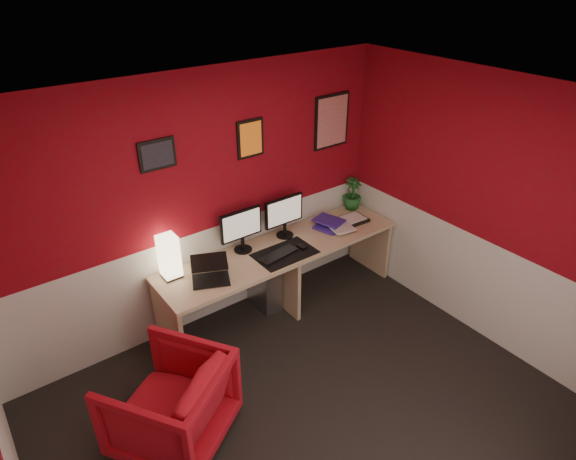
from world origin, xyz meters
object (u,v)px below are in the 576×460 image
Objects in this scene: shoji_lamp at (169,258)px; armchair at (171,403)px; desk at (282,278)px; monitor_right at (285,211)px; potted_plant at (352,194)px; laptop at (210,271)px; pc_tower at (263,285)px; monitor_left at (242,225)px; zen_tray at (351,220)px.

armchair is at bearing -117.66° from shoji_lamp.
desk is 0.70m from monitor_right.
potted_plant is (1.15, 0.22, 0.55)m from desk.
armchair is (-1.63, -0.82, 0.00)m from desk.
laptop is (0.25, -0.28, -0.09)m from shoji_lamp.
potted_plant is (0.99, 0.05, -0.10)m from monitor_right.
desk is 7.88× the size of laptop.
potted_plant is (2.00, 0.30, 0.08)m from laptop.
shoji_lamp reaches higher than pc_tower.
laptop is (-0.84, -0.08, 0.47)m from desk.
monitor_left is 1.49m from potted_plant.
monitor_left is at bearing -178.88° from potted_plant.
shoji_lamp is 1.21× the size of laptop.
laptop is at bearing -171.38° from potted_plant.
monitor_left is at bearing 170.97° from zen_tray.
monitor_left reaches higher than pc_tower.
monitor_left and monitor_right have the same top height.
shoji_lamp is 0.89× the size of pc_tower.
zen_tray is 0.36m from potted_plant.
potted_plant is at bearing 2.66° from monitor_right.
monitor_right is at bearing -1.90° from monitor_left.
monitor_right reaches higher than desk.
armchair is at bearing -159.49° from potted_plant.
zen_tray reaches higher than pc_tower.
monitor_left is at bearing -175.15° from armchair.
desk is at bearing 173.49° from armchair.
zen_tray reaches higher than desk.
monitor_left is at bearing 52.77° from laptop.
laptop is 1.78m from zen_tray.
monitor_right is at bearing -0.97° from shoji_lamp.
armchair is (-0.53, -1.02, -0.56)m from shoji_lamp.
zen_tray is (0.76, -0.18, -0.28)m from monitor_right.
laptop is at bearing -174.62° from desk.
armchair is (-1.50, -0.99, 0.14)m from pc_tower.
armchair is at bearing -151.00° from monitor_right.
zen_tray is at bearing -9.03° from monitor_left.
shoji_lamp is 1.28m from armchair.
monitor_right is 1.29× the size of pc_tower.
shoji_lamp is at bearing 179.03° from monitor_right.
monitor_right is (1.01, 0.26, 0.18)m from laptop.
zen_tray is at bearing -0.42° from desk.
pc_tower is 0.56× the size of armchair.
shoji_lamp is 0.39m from laptop.
potted_plant reaches higher than armchair.
monitor_left reaches higher than zen_tray.
potted_plant is (0.22, 0.23, 0.17)m from zen_tray.
pc_tower is at bearing -178.64° from monitor_right.
zen_tray is at bearing 26.90° from laptop.
desk is 5.78× the size of pc_tower.
potted_plant is at bearing 0.63° from shoji_lamp.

